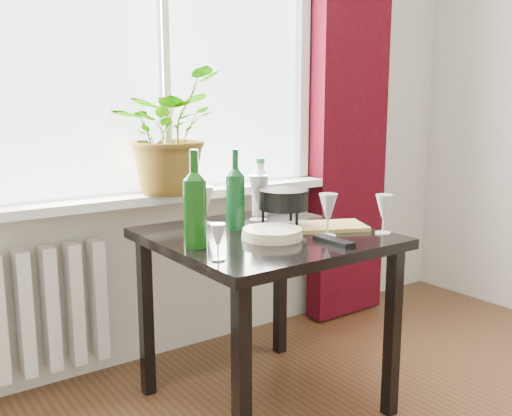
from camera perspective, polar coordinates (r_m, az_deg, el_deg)
window at (r=2.77m, az=-9.45°, el=17.49°), size 1.72×0.08×1.62m
windowsill at (r=2.73m, az=-8.31°, el=1.29°), size 1.72×0.20×0.04m
curtain at (r=3.33m, az=9.40°, el=11.07°), size 0.50×0.12×2.56m
radiator at (r=2.62m, az=-23.28°, el=-9.92°), size 0.80×0.10×0.55m
table at (r=2.31m, az=0.92°, el=-4.75°), size 0.85×0.85×0.74m
potted_plant at (r=2.64m, az=-8.88°, el=7.61°), size 0.67×0.66×0.57m
wine_bottle_left at (r=2.05m, az=-6.15°, el=1.03°), size 0.11×0.11×0.36m
wine_bottle_right at (r=2.34m, az=-2.09°, el=1.91°), size 0.10×0.10×0.34m
bottle_amber at (r=2.41m, az=-2.05°, el=1.07°), size 0.08×0.08×0.24m
cleaning_bottle at (r=2.64m, az=0.41°, el=2.13°), size 0.09×0.09×0.26m
wineglass_front_right at (r=2.24m, az=7.20°, el=-0.67°), size 0.10×0.10×0.17m
wineglass_far_right at (r=2.32m, az=12.64°, el=-0.56°), size 0.09×0.09×0.16m
wineglass_back_center at (r=2.51m, az=0.22°, el=1.09°), size 0.11×0.11×0.21m
wineglass_back_left at (r=2.46m, az=-5.03°, el=0.32°), size 0.09×0.09×0.17m
wineglass_front_left at (r=1.89m, az=-3.83°, el=-3.39°), size 0.06×0.06×0.13m
plate_stack at (r=2.20m, az=1.63°, el=-2.56°), size 0.25×0.25×0.04m
fondue_pot at (r=2.39m, az=2.78°, el=-0.05°), size 0.26×0.24×0.16m
tv_remote at (r=2.14m, az=7.76°, el=-3.31°), size 0.05×0.18×0.02m
cutting_board at (r=2.40m, az=7.26°, el=-1.82°), size 0.35×0.30×0.02m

